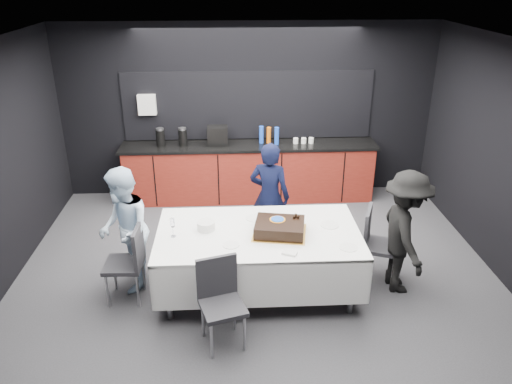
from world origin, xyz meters
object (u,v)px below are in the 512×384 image
person_right (404,233)px  chair_near (220,296)px  party_table (258,242)px  chair_left (130,258)px  chair_right (376,239)px  plate_stack (206,226)px  cake_assembly (280,228)px  person_center (270,196)px  person_left (124,230)px  champagne_flute (172,224)px

person_right → chair_near: bearing=110.5°
party_table → chair_left: (-1.46, -0.10, -0.11)m
chair_right → plate_stack: bearing=-177.4°
chair_left → chair_right: bearing=5.5°
chair_near → person_right: person_right is taller
cake_assembly → chair_right: cake_assembly is taller
chair_right → person_right: size_ratio=0.62×
cake_assembly → chair_near: size_ratio=0.72×
cake_assembly → person_center: 1.07m
chair_near → chair_right: bearing=29.1°
plate_stack → person_left: size_ratio=0.14×
chair_right → chair_near: bearing=-150.9°
chair_left → chair_right: size_ratio=1.00×
chair_left → person_left: person_left is taller
chair_right → chair_near: 2.13m
plate_stack → person_center: person_center is taller
chair_right → person_left: size_ratio=0.61×
cake_assembly → chair_right: 1.26m
champagne_flute → person_center: person_center is taller
champagne_flute → chair_near: bearing=-56.5°
cake_assembly → champagne_flute: (-1.20, -0.01, 0.09)m
chair_left → person_center: 2.01m
champagne_flute → chair_right: (2.39, 0.24, -0.40)m
plate_stack → chair_right: (2.03, 0.09, -0.30)m
cake_assembly → person_left: 1.80m
plate_stack → chair_right: chair_right is taller
champagne_flute → chair_near: size_ratio=0.24×
plate_stack → person_right: size_ratio=0.14×
chair_near → person_center: 1.98m
champagne_flute → person_left: (-0.59, 0.21, -0.18)m
person_center → plate_stack: bearing=68.4°
party_table → chair_near: chair_near is taller
champagne_flute → person_center: 1.59m
chair_right → person_center: size_ratio=0.62×
chair_near → party_table: bearing=63.4°
plate_stack → person_center: (0.80, 0.92, -0.08)m
plate_stack → person_right: person_right is taller
person_center → party_table: bearing=97.8°
party_table → person_left: person_left is taller
champagne_flute → person_right: size_ratio=0.15×
party_table → cake_assembly: bearing=-12.7°
party_table → chair_left: 1.47m
chair_near → person_right: size_ratio=0.62×
plate_stack → chair_left: chair_left is taller
party_table → champagne_flute: size_ratio=10.36×
plate_stack → chair_near: 1.00m
cake_assembly → champagne_flute: champagne_flute is taller
chair_left → chair_near: (1.03, -0.76, 0.00)m
chair_left → chair_near: size_ratio=1.00×
plate_stack → champagne_flute: (-0.36, -0.15, 0.11)m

